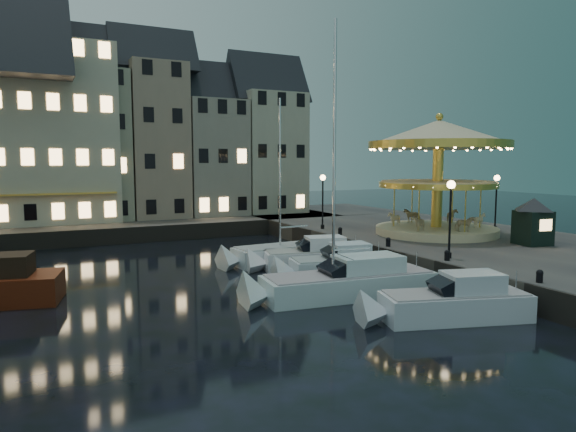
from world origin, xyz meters
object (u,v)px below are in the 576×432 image
motorboat_b (446,305)px  carousel (438,155)px  motorboat_c (342,283)px  ticket_kiosk (533,213)px  bollard_b (447,255)px  bollard_d (340,231)px  motorboat_d (332,267)px  motorboat_f (282,255)px  bollard_c (388,242)px  motorboat_e (307,259)px  streetlamp_d (496,194)px  streetlamp_c (323,194)px  streetlamp_b (450,208)px  bollard_a (540,276)px

motorboat_b → carousel: bearing=49.0°
motorboat_c → ticket_kiosk: bearing=4.8°
bollard_b → bollard_d: same height
bollard_b → motorboat_d: bearing=139.7°
motorboat_f → ticket_kiosk: bearing=-28.9°
motorboat_d → carousel: 13.31m
motorboat_b → carousel: size_ratio=0.72×
carousel → ticket_kiosk: (2.09, -6.27, -3.66)m
bollard_c → ticket_kiosk: ticket_kiosk is taller
bollard_d → motorboat_e: (-4.67, -3.69, -0.96)m
streetlamp_d → bollard_b: bearing=-147.8°
bollard_c → streetlamp_c: bearing=86.2°
streetlamp_b → motorboat_f: motorboat_f is taller
bollard_d → carousel: (6.41, -2.66, 5.33)m
bollard_a → ticket_kiosk: 11.18m
bollard_a → ticket_kiosk: size_ratio=0.17×
streetlamp_d → ticket_kiosk: size_ratio=1.26×
bollard_c → motorboat_f: motorboat_f is taller
bollard_d → bollard_b: bearing=-90.0°
bollard_a → motorboat_c: (-6.30, 5.83, -0.92)m
motorboat_c → ticket_kiosk: size_ratio=3.80×
streetlamp_b → motorboat_d: streetlamp_b is taller
motorboat_f → bollard_b: bearing=-60.3°
streetlamp_d → bollard_d: (-11.90, 3.00, -2.41)m
motorboat_e → motorboat_f: 2.37m
bollard_c → carousel: (6.41, 2.84, 5.33)m
motorboat_b → streetlamp_d: bearing=36.6°
bollard_c → ticket_kiosk: 9.31m
motorboat_d → motorboat_e: (-0.02, 2.87, 0.00)m
bollard_a → ticket_kiosk: (8.49, 7.07, 1.67)m
streetlamp_b → motorboat_c: 7.66m
motorboat_c → carousel: bearing=30.6°
bollard_d → motorboat_e: bearing=-141.7°
motorboat_b → motorboat_c: (-1.86, 4.95, 0.04)m
streetlamp_b → bollard_b: size_ratio=7.32×
bollard_c → motorboat_f: 6.72m
motorboat_f → carousel: (11.61, -1.28, 6.41)m
streetlamp_b → motorboat_b: (-5.03, -5.12, -3.38)m
streetlamp_c → bollard_a: streetlamp_c is taller
streetlamp_b → bollard_b: (-0.60, -0.50, -2.41)m
ticket_kiosk → motorboat_c: bearing=-175.2°
motorboat_d → motorboat_e: 2.87m
bollard_c → carousel: bearing=23.9°
streetlamp_d → motorboat_f: (-17.10, 1.62, -3.49)m
streetlamp_d → motorboat_c: (-18.20, -7.17, -3.34)m
motorboat_b → ticket_kiosk: 14.57m
streetlamp_b → motorboat_d: 7.13m
streetlamp_b → bollard_b: streetlamp_b is taller
motorboat_b → motorboat_c: motorboat_c is taller
streetlamp_c → streetlamp_d: size_ratio=1.00×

